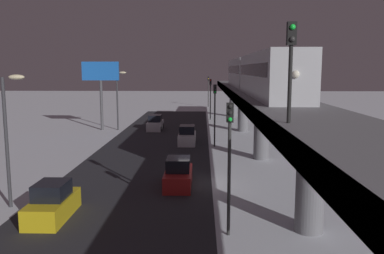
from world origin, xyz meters
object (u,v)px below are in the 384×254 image
(subway_train, at_px, (254,73))
(sedan_white_2, at_px, (187,136))
(sedan_yellow, at_px, (53,204))
(sedan_white, at_px, (155,124))
(traffic_light_far, at_px, (210,93))
(traffic_light_distant, at_px, (208,87))
(traffic_light_mid, at_px, (215,106))
(traffic_light_near, at_px, (229,150))
(commercial_billboard, at_px, (101,78))
(sedan_red, at_px, (178,175))
(rail_signal, at_px, (291,55))

(subway_train, bearing_deg, sedan_white_2, -9.10)
(sedan_white_2, relative_size, sedan_yellow, 1.05)
(sedan_white, bearing_deg, traffic_light_far, -125.07)
(traffic_light_far, bearing_deg, traffic_light_distant, -90.00)
(traffic_light_mid, bearing_deg, subway_train, -172.12)
(traffic_light_distant, bearing_deg, traffic_light_near, 90.00)
(sedan_white, height_order, commercial_billboard, commercial_billboard)
(commercial_billboard, bearing_deg, sedan_white, -176.83)
(subway_train, height_order, sedan_yellow, subway_train)
(sedan_yellow, bearing_deg, sedan_red, -136.36)
(traffic_light_far, distance_m, commercial_billboard, 18.41)
(sedan_white_2, distance_m, commercial_billboard, 16.20)
(sedan_yellow, relative_size, traffic_light_distant, 0.66)
(sedan_red, bearing_deg, sedan_yellow, -136.36)
(sedan_red, height_order, traffic_light_distant, traffic_light_distant)
(sedan_white_2, distance_m, sedan_yellow, 22.87)
(subway_train, xyz_separation_m, traffic_light_far, (4.00, -21.77, -3.36))
(sedan_white_2, relative_size, traffic_light_near, 0.69)
(subway_train, height_order, sedan_red, subway_train)
(rail_signal, relative_size, sedan_red, 0.93)
(rail_signal, bearing_deg, sedan_white, -75.00)
(sedan_white, xyz_separation_m, traffic_light_near, (-7.50, 33.96, 3.41))
(sedan_white_2, distance_m, traffic_light_mid, 4.77)
(traffic_light_distant, height_order, commercial_billboard, commercial_billboard)
(traffic_light_far, bearing_deg, subway_train, 100.41)
(sedan_white_2, xyz_separation_m, commercial_billboard, (11.58, -9.60, 6.03))
(sedan_white, relative_size, sedan_red, 1.09)
(sedan_white_2, height_order, sedan_yellow, same)
(subway_train, bearing_deg, sedan_yellow, 57.47)
(sedan_red, bearing_deg, traffic_light_near, -70.37)
(rail_signal, distance_m, traffic_light_far, 47.19)
(rail_signal, height_order, traffic_light_far, rail_signal)
(sedan_red, xyz_separation_m, sedan_yellow, (6.40, 6.10, -0.00))
(subway_train, height_order, traffic_light_mid, subway_train)
(sedan_red, distance_m, sedan_white_2, 15.85)
(subway_train, relative_size, rail_signal, 9.22)
(commercial_billboard, bearing_deg, traffic_light_far, -142.60)
(traffic_light_far, distance_m, traffic_light_distant, 22.32)
(sedan_white, height_order, traffic_light_mid, traffic_light_mid)
(rail_signal, distance_m, sedan_red, 13.94)
(traffic_light_mid, bearing_deg, sedan_red, 78.45)
(rail_signal, bearing_deg, traffic_light_far, -87.30)
(rail_signal, relative_size, traffic_light_far, 0.62)
(subway_train, relative_size, sedan_white_2, 8.35)
(sedan_red, height_order, traffic_light_far, traffic_light_far)
(sedan_red, xyz_separation_m, commercial_billboard, (11.58, -25.45, 6.03))
(commercial_billboard, bearing_deg, subway_train, 149.92)
(subway_train, height_order, commercial_billboard, subway_train)
(traffic_light_near, bearing_deg, traffic_light_mid, -90.00)
(subway_train, bearing_deg, sedan_red, 64.93)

